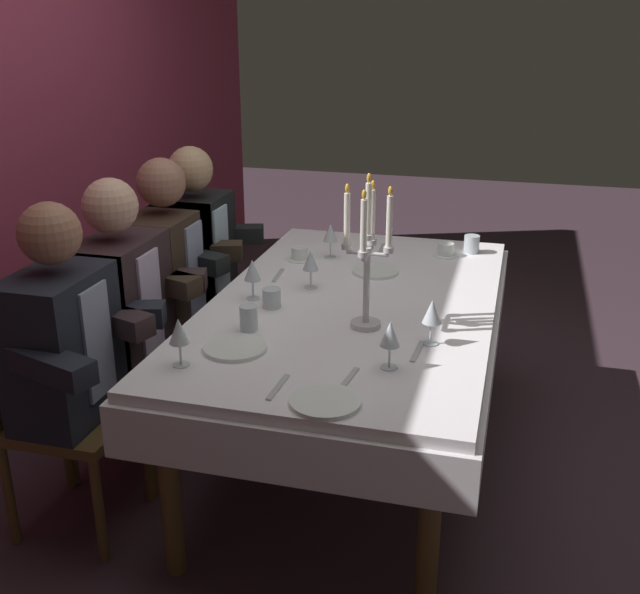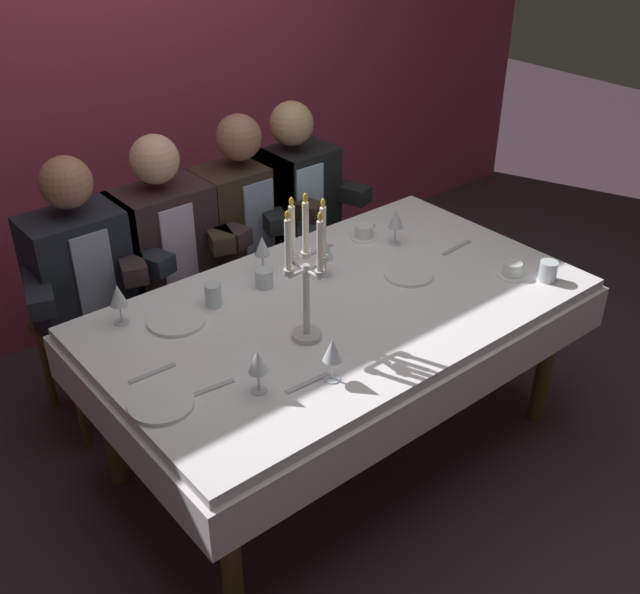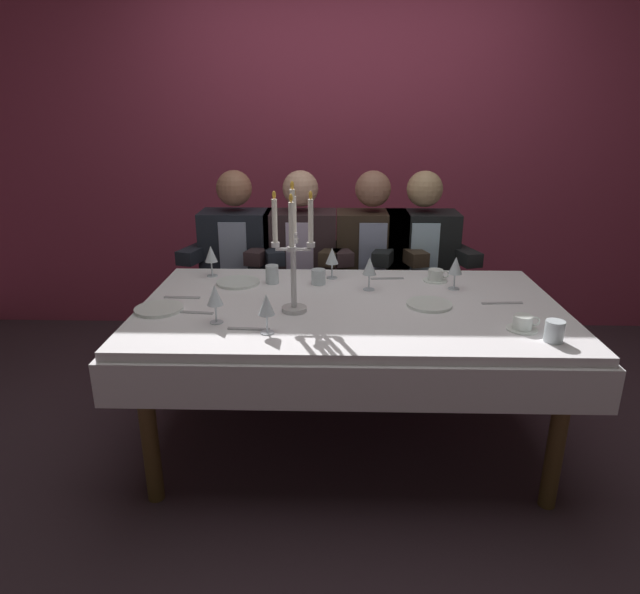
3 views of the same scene
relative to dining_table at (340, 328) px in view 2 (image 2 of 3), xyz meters
The scene contains 27 objects.
ground_plane 0.62m from the dining_table, ahead, with size 12.00×12.00×0.00m, color #3D2B34.
back_wall 1.81m from the dining_table, 90.00° to the left, with size 6.00×0.12×2.70m, color #A03652.
dining_table is the anchor object (origin of this frame).
candelabra 0.47m from the dining_table, 157.75° to the right, with size 0.19×0.19×0.57m.
dinner_plate_0 0.38m from the dining_table, ahead, with size 0.20×0.20×0.01m, color white.
dinner_plate_1 0.86m from the dining_table, behind, with size 0.21×0.21×0.01m, color white.
dinner_plate_2 0.64m from the dining_table, 153.04° to the left, with size 0.22×0.22×0.01m, color white.
wine_glass_0 0.46m from the dining_table, 102.38° to the left, with size 0.07×0.07×0.16m.
wine_glass_1 0.33m from the dining_table, 64.77° to the left, with size 0.07×0.07×0.16m.
wine_glass_2 0.54m from the dining_table, 134.12° to the right, with size 0.07×0.07×0.16m.
wine_glass_3 0.66m from the dining_table, 156.48° to the right, with size 0.07×0.07×0.16m.
wine_glass_4 0.61m from the dining_table, 23.80° to the left, with size 0.07×0.07×0.16m.
wine_glass_5 0.86m from the dining_table, 150.22° to the left, with size 0.07×0.07×0.16m.
water_tumbler_0 0.88m from the dining_table, 27.64° to the right, with size 0.07×0.07×0.08m, color silver.
water_tumbler_1 0.52m from the dining_table, 142.48° to the left, with size 0.07×0.07×0.09m, color silver.
water_tumbler_2 0.36m from the dining_table, 117.89° to the left, with size 0.07×0.07×0.08m, color silver.
coffee_cup_0 0.76m from the dining_table, 22.83° to the right, with size 0.13×0.12×0.06m.
coffee_cup_1 0.59m from the dining_table, 38.54° to the left, with size 0.13×0.12×0.06m.
fork_0 0.54m from the dining_table, 142.94° to the right, with size 0.17×0.02×0.01m, color #B7B7BC.
fork_1 0.71m from the dining_table, 168.64° to the right, with size 0.17×0.02×0.01m, color #B7B7BC.
knife_2 0.70m from the dining_table, ahead, with size 0.19×0.02×0.01m, color #B7B7BC.
fork_3 0.45m from the dining_table, 62.01° to the left, with size 0.17×0.02×0.01m, color #B7B7BC.
fork_4 0.80m from the dining_table, behind, with size 0.17×0.02×0.01m, color #B7B7BC.
seated_diner_0 1.11m from the dining_table, 126.92° to the left, with size 0.63×0.48×1.24m.
seated_diner_1 0.93m from the dining_table, 107.30° to the left, with size 0.63×0.48×1.24m.
seated_diner_2 0.91m from the dining_table, 80.49° to the left, with size 0.63×0.48×1.24m.
seated_diner_3 1.00m from the dining_table, 63.14° to the left, with size 0.63×0.48×1.24m.
Camera 2 is at (-1.66, -1.89, 2.30)m, focal length 42.71 mm.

